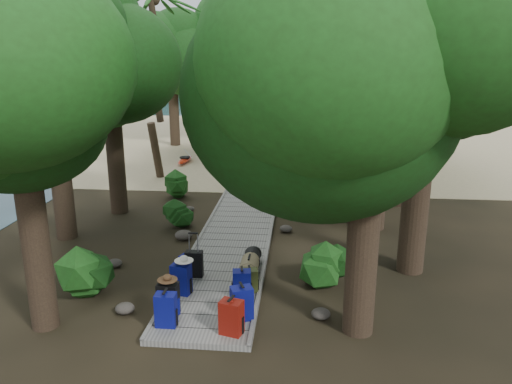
# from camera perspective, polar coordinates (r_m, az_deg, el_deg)

# --- Properties ---
(ground) EXTENTS (120.00, 120.00, 0.00)m
(ground) POSITION_cam_1_polar(r_m,az_deg,el_deg) (13.72, -2.57, -5.99)
(ground) COLOR #2F2617
(ground) RESTS_ON ground
(sand_beach) EXTENTS (40.00, 22.00, 0.02)m
(sand_beach) POSITION_cam_1_polar(r_m,az_deg,el_deg) (29.11, 1.77, 5.80)
(sand_beach) COLOR tan
(sand_beach) RESTS_ON ground
(boardwalk) EXTENTS (2.00, 12.00, 0.12)m
(boardwalk) POSITION_cam_1_polar(r_m,az_deg,el_deg) (14.62, -2.04, -4.32)
(boardwalk) COLOR gray
(boardwalk) RESTS_ON ground
(backpack_left_a) EXTENTS (0.39, 0.27, 0.72)m
(backpack_left_a) POSITION_cam_1_polar(r_m,az_deg,el_deg) (9.69, -10.26, -12.92)
(backpack_left_a) COLOR #080976
(backpack_left_a) RESTS_ON boardwalk
(backpack_left_b) EXTENTS (0.41, 0.30, 0.73)m
(backpack_left_b) POSITION_cam_1_polar(r_m,az_deg,el_deg) (10.05, -10.01, -11.77)
(backpack_left_b) COLOR black
(backpack_left_b) RESTS_ON boardwalk
(backpack_left_c) EXTENTS (0.44, 0.35, 0.73)m
(backpack_left_c) POSITION_cam_1_polar(r_m,az_deg,el_deg) (10.81, -8.55, -9.62)
(backpack_left_c) COLOR #080976
(backpack_left_c) RESTS_ON boardwalk
(backpack_left_d) EXTENTS (0.39, 0.34, 0.51)m
(backpack_left_d) POSITION_cam_1_polar(r_m,az_deg,el_deg) (11.70, -7.86, -8.14)
(backpack_left_d) COLOR #080976
(backpack_left_d) RESTS_ON boardwalk
(backpack_right_a) EXTENTS (0.47, 0.39, 0.72)m
(backpack_right_a) POSITION_cam_1_polar(r_m,az_deg,el_deg) (9.32, -2.83, -13.92)
(backpack_right_a) COLOR maroon
(backpack_right_a) RESTS_ON boardwalk
(backpack_right_b) EXTENTS (0.48, 0.42, 0.73)m
(backpack_right_b) POSITION_cam_1_polar(r_m,az_deg,el_deg) (9.75, -1.64, -12.41)
(backpack_right_b) COLOR #080976
(backpack_right_b) RESTS_ON boardwalk
(backpack_right_c) EXTENTS (0.41, 0.32, 0.64)m
(backpack_right_c) POSITION_cam_1_polar(r_m,az_deg,el_deg) (10.59, -1.63, -10.26)
(backpack_right_c) COLOR #080976
(backpack_right_c) RESTS_ON boardwalk
(backpack_right_d) EXTENTS (0.40, 0.32, 0.55)m
(backpack_right_d) POSITION_cam_1_polar(r_m,az_deg,el_deg) (10.83, -0.77, -9.91)
(backpack_right_d) COLOR #3B4418
(backpack_right_d) RESTS_ON boardwalk
(duffel_right_khaki) EXTENTS (0.43, 0.64, 0.43)m
(duffel_right_khaki) POSITION_cam_1_polar(r_m,az_deg,el_deg) (11.56, -0.78, -8.50)
(duffel_right_khaki) COLOR olive
(duffel_right_khaki) RESTS_ON boardwalk
(duffel_right_black) EXTENTS (0.43, 0.64, 0.38)m
(duffel_right_black) POSITION_cam_1_polar(r_m,az_deg,el_deg) (12.03, -0.45, -7.61)
(duffel_right_black) COLOR black
(duffel_right_black) RESTS_ON boardwalk
(suitcase_on_boardwalk) EXTENTS (0.40, 0.22, 0.61)m
(suitcase_on_boardwalk) POSITION_cam_1_polar(r_m,az_deg,el_deg) (11.56, -7.07, -8.15)
(suitcase_on_boardwalk) COLOR black
(suitcase_on_boardwalk) RESTS_ON boardwalk
(lone_suitcase_on_sand) EXTENTS (0.43, 0.31, 0.62)m
(lone_suitcase_on_sand) POSITION_cam_1_polar(r_m,az_deg,el_deg) (21.02, 0.89, 2.75)
(lone_suitcase_on_sand) COLOR black
(lone_suitcase_on_sand) RESTS_ON sand_beach
(hat_brown) EXTENTS (0.39, 0.39, 0.12)m
(hat_brown) POSITION_cam_1_polar(r_m,az_deg,el_deg) (9.87, -10.11, -9.55)
(hat_brown) COLOR #51351E
(hat_brown) RESTS_ON backpack_left_b
(hat_white) EXTENTS (0.40, 0.40, 0.13)m
(hat_white) POSITION_cam_1_polar(r_m,az_deg,el_deg) (10.64, -8.25, -7.46)
(hat_white) COLOR silver
(hat_white) RESTS_ON backpack_left_c
(kayak) EXTENTS (0.99, 3.63, 0.36)m
(kayak) POSITION_cam_1_polar(r_m,az_deg,el_deg) (23.69, -8.13, 3.77)
(kayak) COLOR red
(kayak) RESTS_ON sand_beach
(sun_lounger) EXTENTS (1.10, 2.03, 0.62)m
(sun_lounger) POSITION_cam_1_polar(r_m,az_deg,el_deg) (23.18, 9.26, 3.79)
(sun_lounger) COLOR silver
(sun_lounger) RESTS_ON sand_beach
(tree_right_a) EXTENTS (4.94, 4.94, 8.23)m
(tree_right_a) POSITION_cam_1_polar(r_m,az_deg,el_deg) (8.63, 13.00, 8.89)
(tree_right_a) COLOR black
(tree_right_a) RESTS_ON ground
(tree_right_b) EXTENTS (4.98, 4.98, 8.89)m
(tree_right_b) POSITION_cam_1_polar(r_m,az_deg,el_deg) (11.67, 18.91, 11.81)
(tree_right_b) COLOR black
(tree_right_b) RESTS_ON ground
(tree_right_c) EXTENTS (5.40, 5.40, 9.35)m
(tree_right_c) POSITION_cam_1_polar(r_m,az_deg,el_deg) (14.49, 14.39, 13.70)
(tree_right_c) COLOR black
(tree_right_c) RESTS_ON ground
(tree_right_d) EXTENTS (6.13, 6.13, 11.23)m
(tree_right_d) POSITION_cam_1_polar(r_m,az_deg,el_deg) (17.19, 17.47, 16.89)
(tree_right_d) COLOR black
(tree_right_d) RESTS_ON ground
(tree_right_e) EXTENTS (4.58, 4.58, 8.25)m
(tree_right_e) POSITION_cam_1_polar(r_m,az_deg,el_deg) (19.29, 14.14, 12.50)
(tree_right_e) COLOR black
(tree_right_e) RESTS_ON ground
(tree_right_f) EXTENTS (5.43, 5.43, 9.70)m
(tree_right_f) POSITION_cam_1_polar(r_m,az_deg,el_deg) (22.70, 16.73, 14.59)
(tree_right_f) COLOR black
(tree_right_f) RESTS_ON ground
(tree_left_a) EXTENTS (4.35, 4.35, 7.24)m
(tree_left_a) POSITION_cam_1_polar(r_m,az_deg,el_deg) (9.56, -25.16, 5.44)
(tree_left_a) COLOR black
(tree_left_a) RESTS_ON ground
(tree_left_b) EXTENTS (4.44, 4.44, 8.00)m
(tree_left_b) POSITION_cam_1_polar(r_m,az_deg,el_deg) (14.34, -22.30, 10.29)
(tree_left_b) COLOR black
(tree_left_b) RESTS_ON ground
(tree_left_c) EXTENTS (4.56, 4.56, 7.93)m
(tree_left_c) POSITION_cam_1_polar(r_m,az_deg,el_deg) (16.25, -16.33, 11.23)
(tree_left_c) COLOR black
(tree_left_c) RESTS_ON ground
(tree_back_a) EXTENTS (5.40, 5.40, 9.34)m
(tree_back_a) POSITION_cam_1_polar(r_m,az_deg,el_deg) (28.37, -2.30, 14.99)
(tree_back_a) COLOR black
(tree_back_a) RESTS_ON ground
(tree_back_b) EXTENTS (5.53, 5.53, 9.88)m
(tree_back_b) POSITION_cam_1_polar(r_m,az_deg,el_deg) (28.70, 5.14, 15.49)
(tree_back_b) COLOR black
(tree_back_b) RESTS_ON ground
(tree_back_c) EXTENTS (5.64, 5.64, 10.15)m
(tree_back_c) POSITION_cam_1_polar(r_m,az_deg,el_deg) (28.47, 13.18, 15.42)
(tree_back_c) COLOR black
(tree_back_c) RESTS_ON ground
(tree_back_d) EXTENTS (4.65, 4.65, 7.76)m
(tree_back_d) POSITION_cam_1_polar(r_m,az_deg,el_deg) (27.85, -9.55, 13.15)
(tree_back_d) COLOR black
(tree_back_d) RESTS_ON ground
(palm_right_a) EXTENTS (4.54, 4.54, 7.73)m
(palm_right_a) POSITION_cam_1_polar(r_m,az_deg,el_deg) (19.11, 9.09, 11.97)
(palm_right_a) COLOR #134714
(palm_right_a) RESTS_ON ground
(palm_right_b) EXTENTS (4.61, 4.61, 8.92)m
(palm_right_b) POSITION_cam_1_polar(r_m,az_deg,el_deg) (24.41, 13.10, 13.97)
(palm_right_b) COLOR #134714
(palm_right_b) RESTS_ON ground
(palm_right_c) EXTENTS (4.90, 4.90, 7.80)m
(palm_right_c) POSITION_cam_1_polar(r_m,az_deg,el_deg) (25.24, 6.57, 13.05)
(palm_right_c) COLOR #134714
(palm_right_c) RESTS_ON ground
(palm_left_a) EXTENTS (4.39, 4.39, 6.98)m
(palm_left_a) POSITION_cam_1_polar(r_m,az_deg,el_deg) (20.67, -12.10, 11.06)
(palm_left_a) COLOR #134714
(palm_left_a) RESTS_ON ground
(rock_left_a) EXTENTS (0.39, 0.35, 0.22)m
(rock_left_a) POSITION_cam_1_polar(r_m,az_deg,el_deg) (10.63, -14.76, -12.73)
(rock_left_a) COLOR #4C473F
(rock_left_a) RESTS_ON ground
(rock_left_b) EXTENTS (0.37, 0.33, 0.20)m
(rock_left_b) POSITION_cam_1_polar(r_m,az_deg,el_deg) (12.77, -15.84, -7.83)
(rock_left_b) COLOR #4C473F
(rock_left_b) RESTS_ON ground
(rock_left_c) EXTENTS (0.49, 0.44, 0.27)m
(rock_left_c) POSITION_cam_1_polar(r_m,az_deg,el_deg) (14.13, -8.27, -4.89)
(rock_left_c) COLOR #4C473F
(rock_left_c) RESTS_ON ground
(rock_left_d) EXTENTS (0.31, 0.28, 0.17)m
(rock_left_d) POSITION_cam_1_polar(r_m,az_deg,el_deg) (16.55, -7.60, -1.93)
(rock_left_d) COLOR #4C473F
(rock_left_d) RESTS_ON ground
(rock_right_a) EXTENTS (0.38, 0.34, 0.21)m
(rock_right_a) POSITION_cam_1_polar(r_m,az_deg,el_deg) (10.20, 7.43, -13.63)
(rock_right_a) COLOR #4C473F
(rock_right_a) RESTS_ON ground
(rock_right_b) EXTENTS (0.45, 0.41, 0.25)m
(rock_right_b) POSITION_cam_1_polar(r_m,az_deg,el_deg) (12.50, 7.76, -7.76)
(rock_right_b) COLOR #4C473F
(rock_right_b) RESTS_ON ground
(rock_right_c) EXTENTS (0.37, 0.33, 0.20)m
(rock_right_c) POSITION_cam_1_polar(r_m,az_deg,el_deg) (14.60, 3.43, -4.20)
(rock_right_c) COLOR #4C473F
(rock_right_c) RESTS_ON ground
(rock_right_d) EXTENTS (0.54, 0.48, 0.29)m
(rock_right_d) POSITION_cam_1_polar(r_m,az_deg,el_deg) (17.05, 7.41, -1.16)
(rock_right_d) COLOR #4C473F
(rock_right_d) RESTS_ON ground
(shrub_left_a) EXTENTS (1.15, 1.15, 1.03)m
(shrub_left_a) POSITION_cam_1_polar(r_m,az_deg,el_deg) (11.44, -19.01, -8.70)
(shrub_left_a) COLOR #1B4615
(shrub_left_a) RESTS_ON ground
(shrub_left_b) EXTENTS (0.88, 0.88, 0.79)m
(shrub_left_b) POSITION_cam_1_polar(r_m,az_deg,el_deg) (15.09, -9.19, -2.53)
(shrub_left_b) COLOR #1B4615
(shrub_left_b) RESTS_ON ground
(shrub_left_c) EXTENTS (1.09, 1.09, 0.98)m
(shrub_left_c) POSITION_cam_1_polar(r_m,az_deg,el_deg) (17.97, -9.27, 0.79)
(shrub_left_c) COLOR #1B4615
(shrub_left_c) RESTS_ON ground
(shrub_right_a) EXTENTS (1.08, 1.08, 0.98)m
(shrub_right_a) POSITION_cam_1_polar(r_m,az_deg,el_deg) (11.44, 8.29, -8.10)
(shrub_right_a) COLOR #1B4615
(shrub_right_a) RESTS_ON ground
(shrub_right_b) EXTENTS (1.17, 1.17, 1.05)m
(shrub_right_b) POSITION_cam_1_polar(r_m,az_deg,el_deg) (15.68, 9.15, -1.32)
(shrub_right_b) COLOR #1B4615
(shrub_right_b) RESTS_ON ground
(shrub_right_c) EXTENTS (0.84, 0.84, 0.76)m
(shrub_right_c) POSITION_cam_1_polar(r_m,az_deg,el_deg) (18.72, 5.68, 1.17)
(shrub_right_c) COLOR #1B4615
(shrub_right_c) RESTS_ON ground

